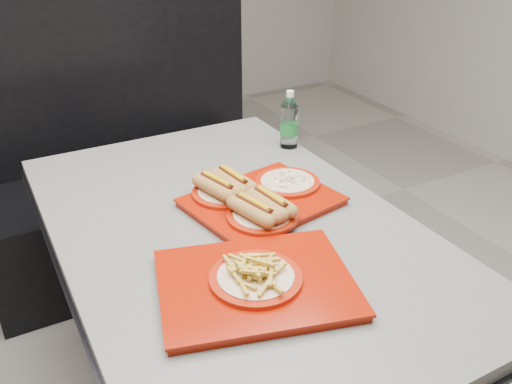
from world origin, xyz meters
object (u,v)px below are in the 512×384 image
booth_bench (129,178)px  tray_near (257,197)px  water_bottle (289,123)px  tray_far (256,280)px  diner_table (235,273)px

booth_bench → tray_near: size_ratio=3.00×
tray_near → water_bottle: bearing=46.6°
booth_bench → water_bottle: bearing=-60.2°
tray_far → water_bottle: size_ratio=2.48×
diner_table → tray_far: size_ratio=2.80×
diner_table → water_bottle: (0.41, 0.38, 0.25)m
booth_bench → water_bottle: 0.93m
water_bottle → tray_near: bearing=-133.4°
tray_near → tray_far: 0.37m
booth_bench → tray_near: booth_bench is taller
tray_far → water_bottle: bearing=53.2°
diner_table → booth_bench: 1.11m
booth_bench → tray_far: (-0.08, -1.37, 0.37)m
diner_table → water_bottle: water_bottle is taller
booth_bench → tray_far: 1.42m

